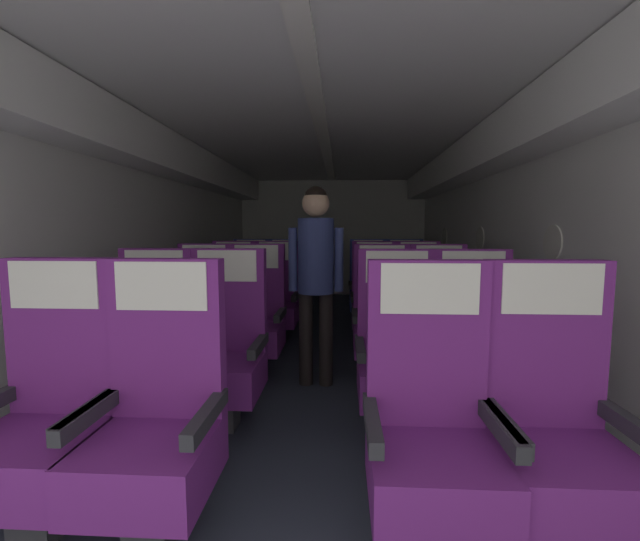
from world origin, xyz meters
name	(u,v)px	position (x,y,z in m)	size (l,w,h in m)	color
ground	(321,358)	(0.00, 3.91, -0.01)	(3.74, 8.23, 0.02)	#2D3342
fuselage_shell	(323,192)	(0.00, 4.19, 1.62)	(3.62, 7.88, 2.23)	silver
seat_a_left_window	(47,418)	(-1.01, 1.62, 0.47)	(0.51, 0.48, 1.11)	#38383D
seat_a_left_aisle	(157,423)	(-0.54, 1.61, 0.47)	(0.51, 0.48, 1.11)	#38383D
seat_a_right_aisle	(556,433)	(1.02, 1.61, 0.47)	(0.51, 0.48, 1.11)	#38383D
seat_a_right_window	(431,432)	(0.54, 1.59, 0.47)	(0.51, 0.48, 1.11)	#38383D
seat_b_left_window	(151,351)	(-1.01, 2.54, 0.47)	(0.51, 0.48, 1.11)	#38383D
seat_b_left_aisle	(225,352)	(-0.54, 2.55, 0.47)	(0.51, 0.48, 1.11)	#38383D
seat_b_right_aisle	(475,357)	(1.01, 2.54, 0.47)	(0.51, 0.48, 1.11)	#38383D
seat_b_right_window	(397,356)	(0.54, 2.53, 0.47)	(0.51, 0.48, 1.11)	#38383D
seat_c_left_window	(202,319)	(-1.02, 3.49, 0.47)	(0.51, 0.48, 1.11)	#38383D
seat_c_left_aisle	(255,320)	(-0.55, 3.47, 0.47)	(0.51, 0.48, 1.11)	#38383D
seat_c_right_aisle	(439,322)	(1.02, 3.48, 0.47)	(0.51, 0.48, 1.11)	#38383D
seat_c_right_window	(382,321)	(0.54, 3.48, 0.47)	(0.51, 0.48, 1.11)	#38383D
seat_d_left_window	(232,301)	(-1.01, 4.41, 0.47)	(0.51, 0.48, 1.11)	#38383D
seat_d_left_aisle	(275,301)	(-0.53, 4.41, 0.47)	(0.51, 0.48, 1.11)	#38383D
seat_d_right_aisle	(419,302)	(1.02, 4.42, 0.47)	(0.51, 0.48, 1.11)	#38383D
seat_d_right_window	(374,302)	(0.54, 4.42, 0.47)	(0.51, 0.48, 1.11)	#38383D
seat_e_left_window	(250,288)	(-1.02, 5.35, 0.47)	(0.51, 0.48, 1.11)	#38383D
seat_e_left_aisle	(286,288)	(-0.55, 5.36, 0.47)	(0.51, 0.48, 1.11)	#38383D
seat_e_right_aisle	(405,289)	(1.01, 5.36, 0.47)	(0.51, 0.48, 1.11)	#38383D
seat_e_right_window	(368,289)	(0.53, 5.35, 0.47)	(0.51, 0.48, 1.11)	#38383D
flight_attendant	(316,265)	(-0.01, 3.24, 0.96)	(0.43, 0.28, 1.57)	black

